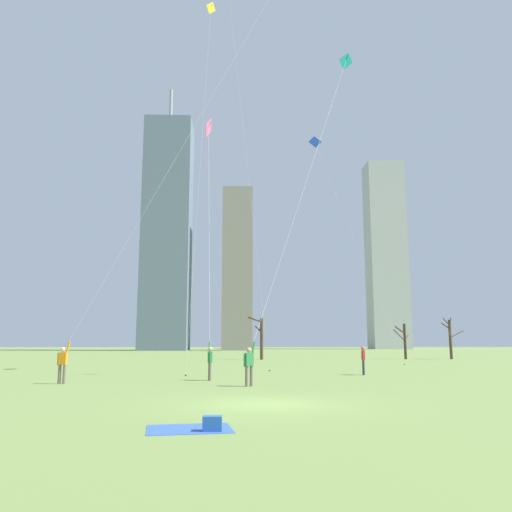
# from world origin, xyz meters

# --- Properties ---
(ground_plane) EXTENTS (400.00, 400.00, 0.00)m
(ground_plane) POSITION_xyz_m (0.00, 0.00, 0.00)
(ground_plane) COLOR olive
(kite_flyer_far_back_pink) EXTENTS (1.06, 9.86, 17.61)m
(kite_flyer_far_back_pink) POSITION_xyz_m (-2.30, 12.32, 5.12)
(kite_flyer_far_back_pink) COLOR #726656
(kite_flyer_far_back_pink) RESTS_ON ground
(kite_flyer_foreground_right_teal) EXTENTS (6.65, 6.43, 19.00)m
(kite_flyer_foreground_right_teal) POSITION_xyz_m (0.56, 7.29, 3.42)
(kite_flyer_foreground_right_teal) COLOR #726656
(kite_flyer_foreground_right_teal) RESTS_ON ground
(kite_flyer_midfield_left_orange) EXTENTS (11.07, 1.20, 21.17)m
(kite_flyer_midfield_left_orange) POSITION_xyz_m (-7.29, 8.04, 3.52)
(kite_flyer_midfield_left_orange) COLOR #726656
(kite_flyer_midfield_left_orange) RESTS_ON ground
(bystander_watching_nearby) EXTENTS (0.27, 0.50, 1.62)m
(bystander_watching_nearby) POSITION_xyz_m (6.49, 13.99, 0.90)
(bystander_watching_nearby) COLOR #33384C
(bystander_watching_nearby) RESTS_ON ground
(distant_kite_low_near_trees_blue) EXTENTS (7.56, 1.23, 20.30)m
(distant_kite_low_near_trees_blue) POSITION_xyz_m (6.78, 28.12, 18.20)
(distant_kite_low_near_trees_blue) COLOR blue
(distant_kite_low_near_trees_blue) RESTS_ON ground
(distant_kite_drifting_left_yellow) EXTENTS (1.29, 2.59, 24.38)m
(distant_kite_drifting_left_yellow) POSITION_xyz_m (-2.75, 15.27, 20.91)
(distant_kite_drifting_left_yellow) COLOR yellow
(distant_kite_drifting_left_yellow) RESTS_ON ground
(picnic_spot) EXTENTS (1.98, 1.64, 0.31)m
(picnic_spot) POSITION_xyz_m (-1.57, -4.64, 0.09)
(picnic_spot) COLOR #3359B2
(picnic_spot) RESTS_ON ground
(bare_tree_far_right_edge) EXTENTS (1.67, 2.55, 4.71)m
(bare_tree_far_right_edge) POSITION_xyz_m (1.96, 41.22, 2.56)
(bare_tree_far_right_edge) COLOR #4C3828
(bare_tree_far_right_edge) RESTS_ON ground
(bare_tree_leftmost) EXTENTS (2.59, 2.57, 4.57)m
(bare_tree_leftmost) POSITION_xyz_m (23.22, 41.68, 2.42)
(bare_tree_leftmost) COLOR #4C3828
(bare_tree_leftmost) RESTS_ON ground
(bare_tree_rightmost) EXTENTS (2.35, 2.24, 3.93)m
(bare_tree_rightmost) POSITION_xyz_m (18.08, 41.95, 2.18)
(bare_tree_rightmost) COLOR #423326
(bare_tree_rightmost) RESTS_ON ground
(skyline_tall_tower) EXTENTS (7.29, 7.13, 39.61)m
(skyline_tall_tower) POSITION_xyz_m (-0.33, 109.89, 19.81)
(skyline_tall_tower) COLOR gray
(skyline_tall_tower) RESTS_ON ground
(skyline_short_annex) EXTENTS (11.31, 11.36, 65.99)m
(skyline_short_annex) POSITION_xyz_m (-17.54, 109.39, 28.33)
(skyline_short_annex) COLOR slate
(skyline_short_annex) RESTS_ON ground
(skyline_mid_tower_left) EXTENTS (10.60, 8.30, 54.45)m
(skyline_mid_tower_left) POSITION_xyz_m (43.12, 131.23, 27.23)
(skyline_mid_tower_left) COLOR #B2B2B7
(skyline_mid_tower_left) RESTS_ON ground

